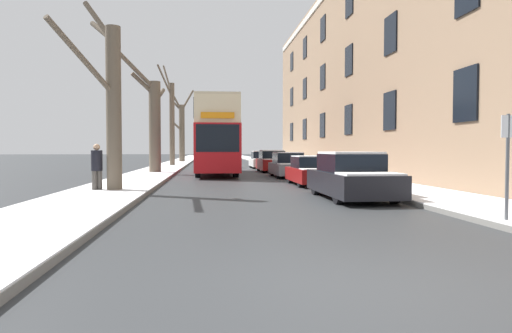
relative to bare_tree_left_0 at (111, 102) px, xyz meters
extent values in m
plane|color=#303335|center=(5.14, -11.42, -3.23)|extent=(320.00, 320.00, 0.00)
cube|color=slate|center=(-0.14, 41.58, -3.16)|extent=(2.90, 130.00, 0.13)
cube|color=white|center=(-0.14, 41.58, -3.08)|extent=(2.87, 130.00, 0.03)
cube|color=slate|center=(10.42, 41.58, -3.16)|extent=(2.90, 130.00, 0.13)
cube|color=white|center=(10.42, 41.58, -3.08)|extent=(2.87, 130.00, 0.03)
cube|color=#8C7056|center=(16.37, 13.77, 3.45)|extent=(9.00, 43.09, 13.35)
cube|color=black|center=(11.84, -2.03, 0.16)|extent=(0.08, 1.40, 1.80)
cube|color=black|center=(11.84, 4.29, 0.16)|extent=(0.08, 1.40, 1.80)
cube|color=black|center=(11.84, 10.61, 0.16)|extent=(0.08, 1.40, 1.80)
cube|color=black|center=(11.84, 16.93, 0.16)|extent=(0.08, 1.40, 1.80)
cube|color=black|center=(11.84, 23.25, 0.16)|extent=(0.08, 1.40, 1.80)
cube|color=black|center=(11.84, 29.57, 0.16)|extent=(0.08, 1.40, 1.80)
cube|color=black|center=(11.84, 4.29, 3.72)|extent=(0.08, 1.40, 1.80)
cube|color=black|center=(11.84, 10.61, 3.72)|extent=(0.08, 1.40, 1.80)
cube|color=black|center=(11.84, 16.93, 3.72)|extent=(0.08, 1.40, 1.80)
cube|color=black|center=(11.84, 23.25, 3.72)|extent=(0.08, 1.40, 1.80)
cube|color=black|center=(11.84, 29.57, 3.72)|extent=(0.08, 1.40, 1.80)
cube|color=black|center=(11.84, 10.61, 7.28)|extent=(0.08, 1.40, 1.80)
cube|color=black|center=(11.84, 16.93, 7.28)|extent=(0.08, 1.40, 1.80)
cube|color=black|center=(11.84, 23.25, 7.28)|extent=(0.08, 1.40, 1.80)
cube|color=black|center=(11.84, 29.57, 7.28)|extent=(0.08, 1.40, 1.80)
cylinder|color=brown|center=(0.08, 0.04, -0.30)|extent=(0.52, 0.52, 5.85)
cylinder|color=brown|center=(-0.48, 0.44, 2.87)|extent=(1.33, 1.02, 1.65)
cylinder|color=brown|center=(-0.63, -1.16, 1.25)|extent=(1.64, 2.59, 2.10)
cylinder|color=brown|center=(-0.39, 0.58, 2.56)|extent=(1.14, 1.27, 1.01)
cylinder|color=brown|center=(0.01, 12.99, -0.30)|extent=(0.74, 0.74, 5.86)
cylinder|color=brown|center=(-0.93, 12.12, 3.11)|extent=(2.17, 2.05, 2.10)
cylinder|color=brown|center=(0.22, 13.69, 1.81)|extent=(0.70, 1.60, 1.18)
cylinder|color=brown|center=(-0.64, 12.70, 2.42)|extent=(1.55, 0.88, 1.42)
cylinder|color=brown|center=(0.06, 26.15, 0.61)|extent=(0.47, 0.47, 7.67)
cylinder|color=brown|center=(-0.04, 26.83, 3.56)|extent=(0.39, 1.49, 1.67)
cylinder|color=brown|center=(-0.53, 25.79, 4.58)|extent=(1.41, 0.95, 2.88)
cylinder|color=brown|center=(-0.37, 26.85, 4.81)|extent=(1.09, 1.60, 2.94)
cylinder|color=brown|center=(0.19, 39.64, 0.28)|extent=(0.68, 0.68, 7.01)
cylinder|color=brown|center=(-0.48, 39.13, 1.30)|extent=(1.59, 1.30, 1.43)
cylinder|color=brown|center=(-0.60, 39.12, 4.52)|extent=(1.87, 1.35, 3.03)
cylinder|color=brown|center=(-0.35, 39.92, 3.62)|extent=(1.33, 0.84, 1.35)
cylinder|color=brown|center=(0.86, 40.10, 4.38)|extent=(1.64, 1.22, 2.63)
cube|color=red|center=(3.85, 12.66, -1.58)|extent=(2.47, 11.09, 2.62)
cube|color=beige|center=(3.85, 12.66, 0.47)|extent=(2.42, 10.86, 1.48)
cube|color=beige|center=(3.85, 12.66, 1.27)|extent=(2.42, 10.86, 0.12)
cube|color=black|center=(3.85, 12.66, -1.07)|extent=(2.50, 9.76, 1.36)
cube|color=black|center=(3.85, 12.66, 0.55)|extent=(2.50, 9.76, 1.12)
cube|color=black|center=(3.85, 7.14, -1.07)|extent=(2.22, 0.06, 1.43)
cube|color=orange|center=(3.85, 7.13, 0.10)|extent=(1.73, 0.05, 0.32)
cylinder|color=black|center=(2.78, 9.34, -2.73)|extent=(0.30, 1.00, 1.00)
cylinder|color=black|center=(4.91, 9.34, -2.73)|extent=(0.30, 1.00, 1.00)
cylinder|color=black|center=(2.78, 15.77, -2.73)|extent=(0.30, 1.00, 1.00)
cylinder|color=black|center=(4.91, 15.77, -2.73)|extent=(0.30, 1.00, 1.00)
cube|color=black|center=(7.89, -2.34, -2.72)|extent=(1.87, 4.59, 0.68)
cube|color=black|center=(7.89, -2.15, -2.09)|extent=(1.61, 2.30, 0.58)
cube|color=white|center=(7.89, -2.15, -1.76)|extent=(1.57, 2.18, 0.07)
cube|color=white|center=(7.89, -3.96, -2.35)|extent=(1.69, 1.20, 0.06)
cylinder|color=black|center=(7.06, -3.71, -2.90)|extent=(0.20, 0.66, 0.66)
cylinder|color=black|center=(8.71, -3.71, -2.90)|extent=(0.20, 0.66, 0.66)
cylinder|color=black|center=(7.06, -0.96, -2.90)|extent=(0.20, 0.66, 0.66)
cylinder|color=black|center=(8.71, -0.96, -2.90)|extent=(0.20, 0.66, 0.66)
cube|color=maroon|center=(7.89, 3.30, -2.76)|extent=(1.69, 4.03, 0.58)
cube|color=black|center=(7.89, 3.46, -2.22)|extent=(1.45, 2.02, 0.50)
cube|color=white|center=(7.89, 3.46, -1.95)|extent=(1.42, 1.91, 0.04)
cube|color=white|center=(7.89, 1.86, -2.46)|extent=(1.52, 1.05, 0.03)
cylinder|color=black|center=(7.15, 2.09, -2.92)|extent=(0.20, 0.60, 0.60)
cylinder|color=black|center=(8.62, 2.09, -2.92)|extent=(0.20, 0.60, 0.60)
cylinder|color=black|center=(7.15, 4.50, -2.92)|extent=(0.20, 0.60, 0.60)
cylinder|color=black|center=(8.62, 4.50, -2.92)|extent=(0.20, 0.60, 0.60)
cube|color=slate|center=(7.89, 9.22, -2.75)|extent=(1.72, 4.24, 0.62)
cube|color=black|center=(7.89, 9.39, -2.14)|extent=(1.48, 2.12, 0.59)
cube|color=white|center=(7.89, 9.39, -1.82)|extent=(1.44, 2.01, 0.05)
cube|color=white|center=(7.89, 7.72, -2.42)|extent=(1.55, 1.11, 0.04)
cylinder|color=black|center=(7.14, 7.95, -2.92)|extent=(0.20, 0.61, 0.61)
cylinder|color=black|center=(8.63, 7.95, -2.92)|extent=(0.20, 0.61, 0.61)
cylinder|color=black|center=(7.14, 10.50, -2.92)|extent=(0.20, 0.61, 0.61)
cylinder|color=black|center=(8.63, 10.50, -2.92)|extent=(0.20, 0.61, 0.61)
cube|color=maroon|center=(7.89, 15.80, -2.70)|extent=(1.86, 4.57, 0.72)
cube|color=black|center=(7.89, 15.98, -2.05)|extent=(1.60, 2.28, 0.58)
cube|color=white|center=(7.89, 15.98, -1.72)|extent=(1.57, 2.17, 0.07)
cube|color=white|center=(7.89, 14.18, -2.31)|extent=(1.68, 1.19, 0.06)
cylinder|color=black|center=(7.06, 14.43, -2.89)|extent=(0.20, 0.67, 0.67)
cylinder|color=black|center=(8.71, 14.43, -2.89)|extent=(0.20, 0.67, 0.67)
cylinder|color=black|center=(7.06, 17.17, -2.89)|extent=(0.20, 0.67, 0.67)
cylinder|color=black|center=(8.71, 17.17, -2.89)|extent=(0.20, 0.67, 0.67)
cube|color=silver|center=(7.89, 22.00, -2.74)|extent=(1.86, 4.31, 0.64)
cube|color=black|center=(7.89, 22.18, -2.12)|extent=(1.60, 2.16, 0.60)
cube|color=white|center=(7.89, 22.18, -1.80)|extent=(1.56, 2.05, 0.04)
cube|color=white|center=(7.89, 20.47, -2.40)|extent=(1.68, 1.13, 0.03)
cylinder|color=black|center=(7.06, 20.71, -2.92)|extent=(0.20, 0.61, 0.61)
cylinder|color=black|center=(8.71, 20.71, -2.92)|extent=(0.20, 0.61, 0.61)
cylinder|color=black|center=(7.06, 23.30, -2.92)|extent=(0.20, 0.61, 0.61)
cylinder|color=black|center=(8.71, 23.30, -2.92)|extent=(0.20, 0.61, 0.61)
cylinder|color=#4C4742|center=(-0.45, 0.10, -2.81)|extent=(0.18, 0.18, 0.82)
cylinder|color=#4C4742|center=(-0.60, 0.01, -2.81)|extent=(0.18, 0.18, 0.82)
cylinder|color=black|center=(-0.52, 0.06, -2.05)|extent=(0.38, 0.38, 0.72)
sphere|color=tan|center=(-0.52, 0.06, -1.57)|extent=(0.23, 0.23, 0.23)
cylinder|color=#4C4F54|center=(9.27, -7.91, -2.09)|extent=(0.07, 0.07, 2.27)
cube|color=silver|center=(9.27, -7.93, -1.21)|extent=(0.32, 0.02, 0.44)
camera|label=1|loc=(3.36, -16.38, -1.67)|focal=32.00mm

